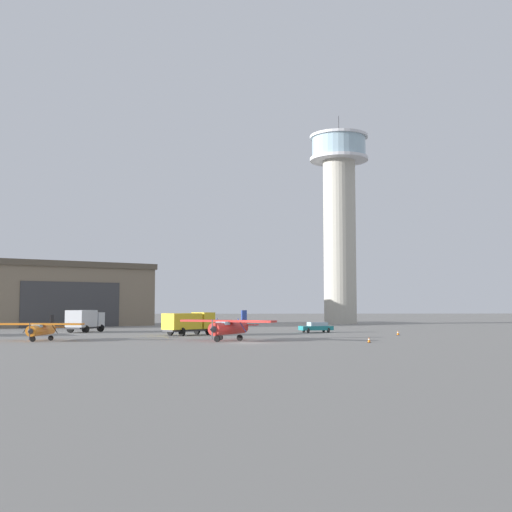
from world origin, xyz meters
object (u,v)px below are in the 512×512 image
at_px(truck_box_yellow, 189,322).
at_px(traffic_cone_near_right, 369,340).
at_px(truck_box_silver, 85,320).
at_px(car_teal, 316,327).
at_px(airplane_orange, 41,329).
at_px(airplane_red, 229,327).
at_px(car_white, 179,326).
at_px(traffic_cone_near_left, 398,333).
at_px(control_tower, 339,212).

height_order(truck_box_yellow, traffic_cone_near_right, truck_box_yellow).
bearing_deg(truck_box_silver, car_teal, -75.41).
xyz_separation_m(airplane_orange, truck_box_silver, (0.15, 19.82, 0.44)).
relative_size(airplane_red, car_white, 2.24).
bearing_deg(traffic_cone_near_left, traffic_cone_near_right, -114.82).
xyz_separation_m(control_tower, traffic_cone_near_left, (-1.33, -45.81, -21.34)).
xyz_separation_m(control_tower, truck_box_yellow, (-26.58, -44.58, -20.06)).
bearing_deg(traffic_cone_near_right, control_tower, 82.27).
xyz_separation_m(airplane_orange, car_white, (12.43, 24.17, -0.48)).
bearing_deg(control_tower, truck_box_yellow, -120.81).
relative_size(control_tower, truck_box_yellow, 6.39).
relative_size(car_teal, traffic_cone_near_right, 8.07).
height_order(airplane_orange, truck_box_yellow, truck_box_yellow).
xyz_separation_m(car_white, traffic_cone_near_right, (20.36, -29.43, -0.46)).
distance_m(control_tower, traffic_cone_near_left, 50.55).
xyz_separation_m(truck_box_yellow, car_teal, (16.47, 6.59, -0.82)).
height_order(truck_box_yellow, car_teal, truck_box_yellow).
bearing_deg(car_teal, airplane_red, 44.78).
bearing_deg(traffic_cone_near_right, truck_box_yellow, 138.53).
distance_m(airplane_orange, traffic_cone_near_left, 40.89).
height_order(airplane_red, car_white, airplane_red).
bearing_deg(car_teal, traffic_cone_near_right, 81.66).
height_order(airplane_orange, car_white, airplane_orange).
bearing_deg(airplane_red, truck_box_yellow, -129.80).
distance_m(control_tower, truck_box_yellow, 55.64).
distance_m(airplane_orange, car_teal, 35.56).
xyz_separation_m(car_teal, traffic_cone_near_left, (8.78, -7.82, -0.46)).
xyz_separation_m(control_tower, traffic_cone_near_right, (-8.25, -60.78, -21.34)).
bearing_deg(airplane_orange, control_tower, 149.21).
bearing_deg(traffic_cone_near_right, airplane_orange, 170.90).
bearing_deg(control_tower, traffic_cone_near_left, -91.66).
distance_m(car_teal, traffic_cone_near_right, 22.87).
height_order(control_tower, airplane_red, control_tower).
distance_m(control_tower, truck_box_silver, 57.84).
relative_size(airplane_orange, car_white, 2.00).
xyz_separation_m(airplane_red, truck_box_silver, (-19.12, 20.77, 0.22)).
distance_m(airplane_red, car_white, 26.06).
xyz_separation_m(control_tower, airplane_red, (-21.77, -56.48, -20.19)).
relative_size(truck_box_silver, car_teal, 1.40).
height_order(car_teal, car_white, same).
bearing_deg(airplane_red, car_white, -136.58).
bearing_deg(truck_box_yellow, car_teal, -20.80).
bearing_deg(truck_box_silver, traffic_cone_near_left, -85.49).
distance_m(airplane_red, car_teal, 21.87).
height_order(car_white, traffic_cone_near_right, car_white).
bearing_deg(car_teal, airplane_orange, 16.55).
height_order(truck_box_yellow, traffic_cone_near_left, truck_box_yellow).
distance_m(truck_box_yellow, truck_box_silver, 16.84).
bearing_deg(car_white, truck_box_yellow, -145.81).
bearing_deg(airplane_red, control_tower, -172.90).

